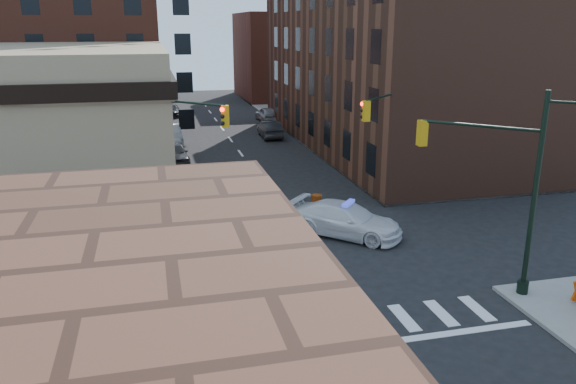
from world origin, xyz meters
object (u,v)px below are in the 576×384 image
parked_car_wnear (175,153)px  parked_car_enear (270,129)px  police_car (346,220)px  pickup (189,208)px  parked_car_wfar (171,134)px  pedestrian_a (162,196)px  barrel_bank (221,208)px  barricade_nw_a (113,212)px  barrel_road (316,204)px  pedestrian_b (102,208)px

parked_car_wnear → parked_car_enear: bearing=38.8°
police_car → parked_car_enear: bearing=38.3°
pickup → parked_car_wfar: 21.97m
parked_car_wfar → pickup: bearing=-93.9°
pickup → pedestrian_a: bearing=39.8°
parked_car_enear → barrel_bank: 23.35m
barricade_nw_a → barrel_bank: bearing=-12.1°
police_car → parked_car_wnear: (-7.72, 17.95, -0.03)m
parked_car_wfar → barrel_road: (7.26, -22.25, -0.28)m
parked_car_wnear → pedestrian_a: pedestrian_a is taller
police_car → barrel_road: bearing=48.7°
parked_car_wfar → parked_car_enear: (9.35, 0.49, -0.01)m
parked_car_wfar → barrel_bank: parked_car_wfar is taller
barrel_bank → barricade_nw_a: barrel_bank is taller
parked_car_wfar → police_car: bearing=-77.6°
pickup → pedestrian_a: (-1.39, 1.68, 0.26)m
barrel_road → pickup: bearing=177.8°
pickup → barrel_road: 7.18m
barrel_road → barrel_bank: barrel_road is taller
barrel_bank → parked_car_enear: bearing=71.3°
barrel_road → police_car: bearing=-83.1°
pedestrian_b → barricade_nw_a: (0.46, 0.78, -0.48)m
parked_car_wfar → pedestrian_b: size_ratio=2.75×
parked_car_wfar → barrel_road: 23.40m
barrel_road → barricade_nw_a: bearing=173.6°
parked_car_wnear → barrel_road: 15.94m
pedestrian_a → pedestrian_b: size_ratio=1.01×
barrel_bank → pickup: bearing=-169.4°
pedestrian_b → parked_car_wfar: bearing=85.0°
parked_car_wnear → pedestrian_b: (-4.46, -13.71, 0.24)m
parked_car_wnear → pedestrian_a: 12.30m
pedestrian_a → barrel_bank: bearing=-8.5°
pickup → parked_car_enear: parked_car_enear is taller
parked_car_wnear → pedestrian_a: size_ratio=2.59×
pedestrian_a → barrel_bank: 3.48m
pedestrian_b → parked_car_wnear: bearing=78.5°
pedestrian_b → police_car: bearing=-12.7°
parked_car_wfar → pedestrian_b: bearing=-105.7°
pickup → barrel_bank: pickup is taller
pedestrian_b → barrel_road: 11.74m
pickup → barrel_bank: size_ratio=5.37×
pedestrian_a → barricade_nw_a: bearing=-150.9°
parked_car_enear → pedestrian_a: (-10.64, -20.77, 0.25)m
police_car → barrel_road: size_ratio=5.35×
parked_car_wnear → barrel_road: (7.26, -14.19, -0.27)m
police_car → parked_car_enear: police_car is taller
barrel_road → barrel_bank: bearing=173.5°
police_car → pickup: bearing=103.9°
parked_car_wnear → barrel_bank: (1.87, -13.58, -0.27)m
pedestrian_b → barricade_nw_a: pedestrian_b is taller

